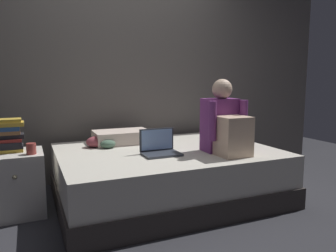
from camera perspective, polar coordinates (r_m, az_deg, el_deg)
name	(u,v)px	position (r m, az deg, el deg)	size (l,w,h in m)	color
ground_plane	(159,212)	(2.88, -1.67, -14.89)	(8.00, 8.00, 0.00)	#2D2D33
wall_back	(119,60)	(3.79, -8.63, 11.45)	(5.60, 0.10, 2.70)	#605B56
bed	(166,174)	(3.13, -0.31, -8.38)	(2.00, 1.50, 0.48)	#332D2B
nightstand	(16,183)	(3.04, -25.05, -9.11)	(0.44, 0.46, 0.53)	beige
person_sitting	(225,125)	(2.92, 9.96, 0.18)	(0.39, 0.44, 0.66)	#75337A
laptop	(160,148)	(2.85, -1.49, -3.89)	(0.32, 0.23, 0.22)	#333842
pillow	(122,137)	(3.38, -8.10, -1.91)	(0.56, 0.36, 0.13)	beige
book_stack	(9,135)	(2.99, -26.16, -1.47)	(0.25, 0.16, 0.28)	gold
mug	(31,149)	(2.84, -22.86, -3.69)	(0.08, 0.08, 0.09)	#933833
clothes_pile	(100,142)	(3.21, -11.91, -2.84)	(0.26, 0.24, 0.10)	#8E3D47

